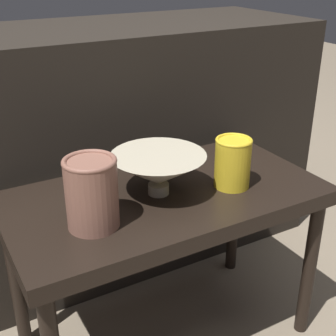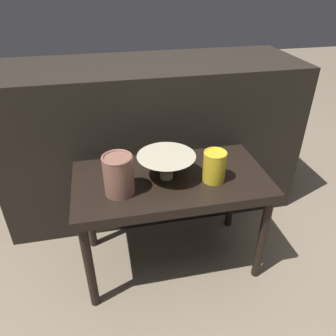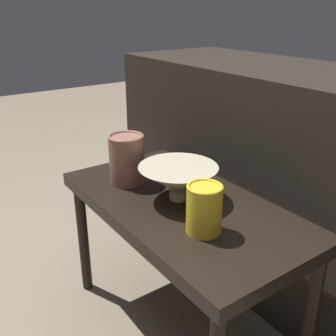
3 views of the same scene
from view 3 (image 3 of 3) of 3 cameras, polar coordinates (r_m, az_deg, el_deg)
The scene contains 6 objects.
ground_plane at distance 1.41m, azimuth 1.73°, elevation -21.74°, with size 8.00×8.00×0.00m, color #7F705B.
table at distance 1.16m, azimuth 1.97°, elevation -7.19°, with size 0.78×0.41×0.46m.
couch_backdrop at distance 1.49m, azimuth 17.39°, elevation -1.82°, with size 1.49×0.50×0.79m.
bowl at distance 1.12m, azimuth 1.56°, elevation -1.60°, with size 0.23×0.23×0.10m.
vase_textured_left at distance 1.23m, azimuth -6.00°, elevation 1.43°, with size 0.11×0.11×0.16m.
vase_colorful_right at distance 0.97m, azimuth 5.27°, elevation -5.81°, with size 0.09×0.09×0.13m.
Camera 3 is at (0.80, -0.61, 0.99)m, focal length 42.00 mm.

